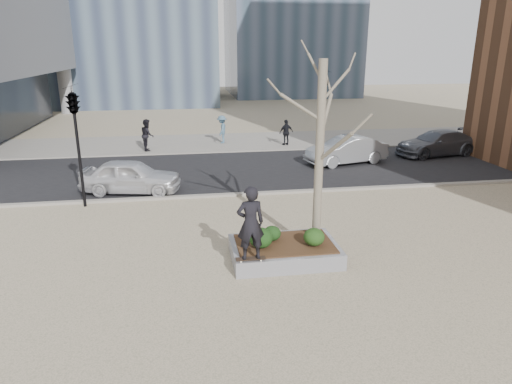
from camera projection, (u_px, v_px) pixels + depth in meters
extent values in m
plane|color=tan|center=(250.00, 261.00, 12.87)|extent=(120.00, 120.00, 0.00)
cube|color=black|center=(220.00, 171.00, 22.27)|extent=(60.00, 8.00, 0.02)
cube|color=gray|center=(211.00, 142.00, 28.86)|extent=(60.00, 6.00, 0.02)
cube|color=gray|center=(284.00, 252.00, 12.95)|extent=(3.00, 2.00, 0.45)
cube|color=#382314|center=(285.00, 244.00, 12.87)|extent=(2.70, 1.70, 0.04)
ellipsoid|color=black|center=(261.00, 238.00, 12.51)|extent=(0.66, 0.66, 0.56)
ellipsoid|color=black|center=(272.00, 233.00, 12.99)|extent=(0.50, 0.50, 0.43)
ellipsoid|color=#173A12|center=(314.00, 237.00, 12.65)|extent=(0.59, 0.59, 0.50)
imported|color=black|center=(250.00, 223.00, 11.57)|extent=(0.75, 0.52, 1.96)
imported|color=silver|center=(131.00, 176.00, 18.73)|extent=(4.28, 2.37, 1.38)
imported|color=#A6A9AE|center=(346.00, 150.00, 23.41)|extent=(4.48, 2.44, 1.40)
imported|color=#4F525B|center=(437.00, 143.00, 25.28)|extent=(4.94, 2.64, 1.36)
imported|color=black|center=(147.00, 135.00, 26.36)|extent=(0.78, 0.95, 1.81)
imported|color=#46667E|center=(222.00, 129.00, 28.41)|extent=(0.87, 1.23, 1.72)
imported|color=black|center=(286.00, 132.00, 27.84)|extent=(0.98, 0.61, 1.56)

